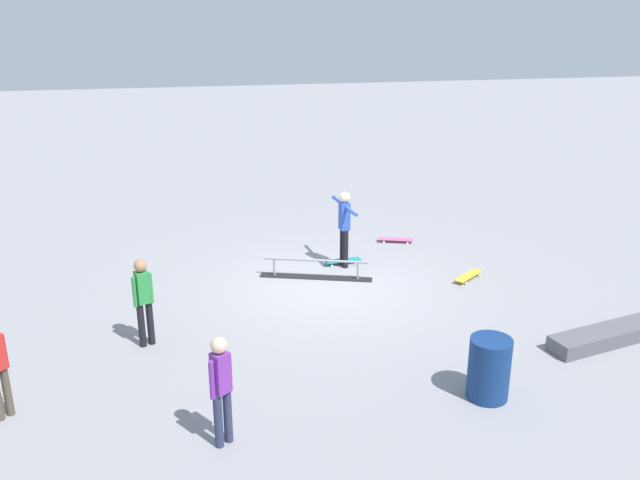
{
  "coord_description": "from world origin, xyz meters",
  "views": [
    {
      "loc": [
        2.34,
        12.35,
        5.59
      ],
      "look_at": [
        0.16,
        0.04,
        1.0
      ],
      "focal_mm": 38.86,
      "sensor_mm": 36.0,
      "label": 1
    }
  ],
  "objects_px": {
    "loose_skateboard_pink": "(396,239)",
    "loose_skateboard_yellow": "(468,276)",
    "skater_main": "(344,224)",
    "bystander_purple_shirt": "(221,385)",
    "skate_ledge": "(614,334)",
    "bystander_green_shirt": "(143,298)",
    "skateboard_main": "(343,261)",
    "trash_bin": "(489,368)",
    "grind_rail": "(316,270)"
  },
  "relations": [
    {
      "from": "grind_rail",
      "to": "skate_ledge",
      "type": "xyz_separation_m",
      "value": [
        -4.45,
        3.52,
        -0.05
      ]
    },
    {
      "from": "skateboard_main",
      "to": "bystander_green_shirt",
      "type": "height_order",
      "value": "bystander_green_shirt"
    },
    {
      "from": "bystander_purple_shirt",
      "to": "loose_skateboard_pink",
      "type": "xyz_separation_m",
      "value": [
        -4.27,
        -6.9,
        -0.8
      ]
    },
    {
      "from": "bystander_purple_shirt",
      "to": "loose_skateboard_yellow",
      "type": "relative_size",
      "value": 2.07
    },
    {
      "from": "grind_rail",
      "to": "trash_bin",
      "type": "bearing_deg",
      "value": 126.46
    },
    {
      "from": "bystander_purple_shirt",
      "to": "trash_bin",
      "type": "height_order",
      "value": "bystander_purple_shirt"
    },
    {
      "from": "skateboard_main",
      "to": "loose_skateboard_yellow",
      "type": "height_order",
      "value": "same"
    },
    {
      "from": "loose_skateboard_pink",
      "to": "skater_main",
      "type": "bearing_deg",
      "value": -124.13
    },
    {
      "from": "bystander_purple_shirt",
      "to": "loose_skateboard_yellow",
      "type": "bearing_deg",
      "value": 5.07
    },
    {
      "from": "skater_main",
      "to": "loose_skateboard_yellow",
      "type": "bearing_deg",
      "value": -124.99
    },
    {
      "from": "skate_ledge",
      "to": "bystander_purple_shirt",
      "type": "distance_m",
      "value": 6.79
    },
    {
      "from": "trash_bin",
      "to": "grind_rail",
      "type": "bearing_deg",
      "value": -70.21
    },
    {
      "from": "loose_skateboard_pink",
      "to": "loose_skateboard_yellow",
      "type": "relative_size",
      "value": 1.11
    },
    {
      "from": "loose_skateboard_pink",
      "to": "loose_skateboard_yellow",
      "type": "bearing_deg",
      "value": -53.3
    },
    {
      "from": "bystander_purple_shirt",
      "to": "loose_skateboard_pink",
      "type": "bearing_deg",
      "value": 21.71
    },
    {
      "from": "loose_skateboard_pink",
      "to": "bystander_purple_shirt",
      "type": "bearing_deg",
      "value": -105.05
    },
    {
      "from": "grind_rail",
      "to": "skateboard_main",
      "type": "xyz_separation_m",
      "value": [
        -0.69,
        -0.64,
        -0.1
      ]
    },
    {
      "from": "bystander_green_shirt",
      "to": "loose_skateboard_yellow",
      "type": "xyz_separation_m",
      "value": [
        -6.26,
        -1.66,
        -0.79
      ]
    },
    {
      "from": "trash_bin",
      "to": "loose_skateboard_yellow",
      "type": "bearing_deg",
      "value": -107.95
    },
    {
      "from": "bystander_purple_shirt",
      "to": "skate_ledge",
      "type": "bearing_deg",
      "value": -22.35
    },
    {
      "from": "skate_ledge",
      "to": "loose_skateboard_pink",
      "type": "height_order",
      "value": "skate_ledge"
    },
    {
      "from": "skater_main",
      "to": "grind_rail",
      "type": "bearing_deg",
      "value": 117.54
    },
    {
      "from": "grind_rail",
      "to": "skateboard_main",
      "type": "bearing_deg",
      "value": -120.73
    },
    {
      "from": "skateboard_main",
      "to": "grind_rail",
      "type": "bearing_deg",
      "value": -144.26
    },
    {
      "from": "skater_main",
      "to": "skateboard_main",
      "type": "height_order",
      "value": "skater_main"
    },
    {
      "from": "skate_ledge",
      "to": "bystander_green_shirt",
      "type": "distance_m",
      "value": 7.81
    },
    {
      "from": "skateboard_main",
      "to": "bystander_green_shirt",
      "type": "bearing_deg",
      "value": -150.1
    },
    {
      "from": "loose_skateboard_yellow",
      "to": "skater_main",
      "type": "bearing_deg",
      "value": 114.64
    },
    {
      "from": "skate_ledge",
      "to": "loose_skateboard_pink",
      "type": "relative_size",
      "value": 2.99
    },
    {
      "from": "skater_main",
      "to": "bystander_purple_shirt",
      "type": "distance_m",
      "value": 6.33
    },
    {
      "from": "skate_ledge",
      "to": "skateboard_main",
      "type": "bearing_deg",
      "value": -47.87
    },
    {
      "from": "skate_ledge",
      "to": "skater_main",
      "type": "xyz_separation_m",
      "value": [
        3.76,
        -4.04,
        0.82
      ]
    },
    {
      "from": "skater_main",
      "to": "bystander_green_shirt",
      "type": "bearing_deg",
      "value": 116.56
    },
    {
      "from": "skate_ledge",
      "to": "skater_main",
      "type": "distance_m",
      "value": 5.58
    },
    {
      "from": "skateboard_main",
      "to": "loose_skateboard_yellow",
      "type": "distance_m",
      "value": 2.66
    },
    {
      "from": "grind_rail",
      "to": "loose_skateboard_pink",
      "type": "xyz_separation_m",
      "value": [
        -2.18,
        -1.72,
        -0.1
      ]
    },
    {
      "from": "skateboard_main",
      "to": "bystander_purple_shirt",
      "type": "xyz_separation_m",
      "value": [
        2.78,
        5.81,
        0.8
      ]
    },
    {
      "from": "skate_ledge",
      "to": "loose_skateboard_yellow",
      "type": "relative_size",
      "value": 3.31
    },
    {
      "from": "skate_ledge",
      "to": "loose_skateboard_pink",
      "type": "xyz_separation_m",
      "value": [
        2.27,
        -5.25,
        -0.06
      ]
    },
    {
      "from": "loose_skateboard_yellow",
      "to": "trash_bin",
      "type": "xyz_separation_m",
      "value": [
        1.33,
        4.11,
        0.39
      ]
    },
    {
      "from": "skateboard_main",
      "to": "loose_skateboard_pink",
      "type": "xyz_separation_m",
      "value": [
        -1.49,
        -1.09,
        0.0
      ]
    },
    {
      "from": "bystander_purple_shirt",
      "to": "loose_skateboard_pink",
      "type": "distance_m",
      "value": 8.15
    },
    {
      "from": "loose_skateboard_pink",
      "to": "loose_skateboard_yellow",
      "type": "xyz_separation_m",
      "value": [
        -0.85,
        2.35,
        0.0
      ]
    },
    {
      "from": "skate_ledge",
      "to": "loose_skateboard_yellow",
      "type": "height_order",
      "value": "skate_ledge"
    },
    {
      "from": "skate_ledge",
      "to": "loose_skateboard_pink",
      "type": "bearing_deg",
      "value": -66.6
    },
    {
      "from": "skater_main",
      "to": "loose_skateboard_yellow",
      "type": "distance_m",
      "value": 2.75
    },
    {
      "from": "skateboard_main",
      "to": "loose_skateboard_pink",
      "type": "height_order",
      "value": "same"
    },
    {
      "from": "skate_ledge",
      "to": "bystander_purple_shirt",
      "type": "relative_size",
      "value": 1.6
    },
    {
      "from": "grind_rail",
      "to": "skater_main",
      "type": "distance_m",
      "value": 1.16
    },
    {
      "from": "skater_main",
      "to": "loose_skateboard_pink",
      "type": "relative_size",
      "value": 1.99
    }
  ]
}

